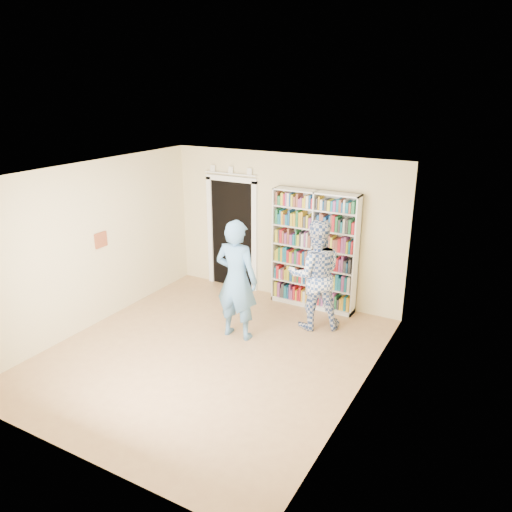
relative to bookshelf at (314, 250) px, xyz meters
The scene contains 11 objects.
floor 2.66m from the bookshelf, 106.03° to the right, with size 5.00×5.00×0.00m, color #A67850.
ceiling 2.93m from the bookshelf, 106.03° to the right, with size 5.00×5.00×0.00m, color white.
wall_back 0.75m from the bookshelf, 166.97° to the left, with size 4.50×4.50×0.00m, color beige.
wall_left 3.76m from the bookshelf, 141.27° to the right, with size 5.00×5.00×0.00m, color beige.
wall_right 2.84m from the bookshelf, 56.08° to the right, with size 5.00×5.00×0.00m, color beige.
bookshelf is the anchor object (origin of this frame).
doorway 1.78m from the bookshelf, behind, with size 1.10×0.08×2.43m.
wall_art 3.62m from the bookshelf, 143.55° to the right, with size 0.03×0.25×0.25m, color brown.
man_blue 1.76m from the bookshelf, 110.31° to the right, with size 0.70×0.46×1.92m, color #5083B3.
man_plaid 0.82m from the bookshelf, 66.11° to the right, with size 0.89×0.69×1.83m, color #2F4D91.
paper_sheet 0.99m from the bookshelf, 65.95° to the right, with size 0.23×0.01×0.32m, color white.
Camera 1 is at (3.79, -5.42, 3.82)m, focal length 35.00 mm.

